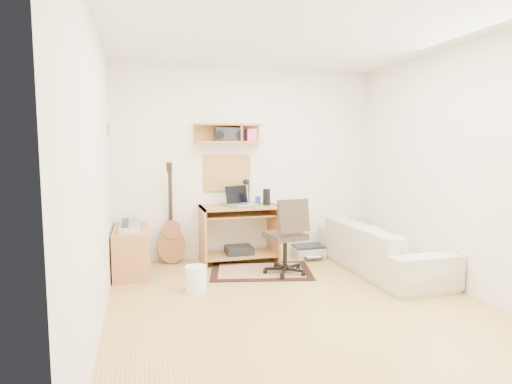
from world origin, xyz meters
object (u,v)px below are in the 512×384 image
object	(u,v)px
desk	(239,233)
task_chair	(285,236)
sofa	(380,239)
printer	(308,251)
cabinet	(131,251)

from	to	relation	value
desk	task_chair	distance (m)	0.82
task_chair	sofa	bearing A→B (deg)	-17.02
desk	sofa	distance (m)	1.81
printer	desk	bearing A→B (deg)	177.25
task_chair	cabinet	size ratio (longest dim) A/B	1.04
desk	cabinet	size ratio (longest dim) A/B	1.11
sofa	task_chair	bearing A→B (deg)	82.19
printer	task_chair	bearing A→B (deg)	-130.51
task_chair	printer	distance (m)	0.95
cabinet	desk	bearing A→B (deg)	7.22
desk	sofa	xyz separation A→B (m)	(1.58, -0.88, 0.02)
sofa	printer	bearing A→B (deg)	36.58
printer	sofa	world-z (taller)	sofa
desk	printer	size ratio (longest dim) A/B	2.38
task_chair	sofa	world-z (taller)	task_chair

